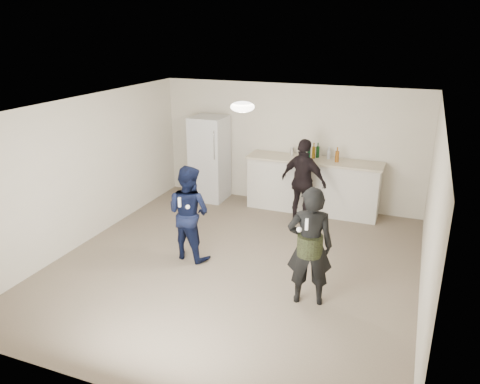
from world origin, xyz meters
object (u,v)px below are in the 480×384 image
(shaker, at_px, (292,151))
(man, at_px, (189,213))
(counter, at_px, (313,187))
(fridge, at_px, (210,158))
(woman, at_px, (310,246))
(spectator, at_px, (304,181))

(shaker, distance_m, man, 3.00)
(counter, distance_m, fridge, 2.27)
(fridge, bearing_deg, man, -72.00)
(shaker, xyz_separation_m, woman, (1.20, -3.43, -0.34))
(man, relative_size, spectator, 0.95)
(counter, height_order, shaker, shaker)
(fridge, bearing_deg, shaker, 6.82)
(fridge, xyz_separation_m, woman, (2.95, -3.22, -0.07))
(woman, bearing_deg, spectator, -88.16)
(fridge, height_order, woman, fridge)
(woman, relative_size, spectator, 1.02)
(fridge, height_order, shaker, fridge)
(woman, xyz_separation_m, spectator, (-0.76, 2.69, -0.02))
(counter, xyz_separation_m, shaker, (-0.48, 0.14, 0.65))
(man, bearing_deg, counter, -106.04)
(fridge, bearing_deg, woman, -47.49)
(fridge, relative_size, spectator, 1.11)
(man, xyz_separation_m, woman, (2.10, -0.60, 0.06))
(counter, xyz_separation_m, man, (-1.39, -2.70, 0.25))
(man, bearing_deg, woman, 175.32)
(shaker, height_order, woman, woman)
(counter, bearing_deg, man, -117.23)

